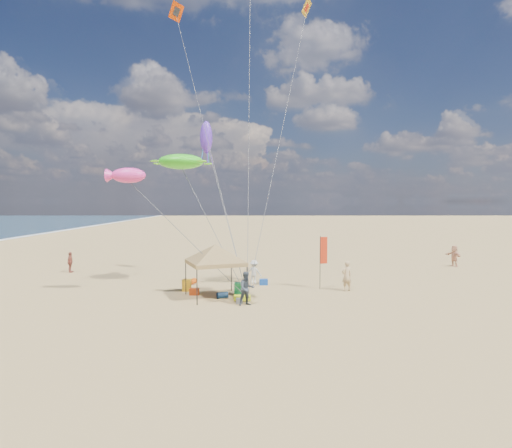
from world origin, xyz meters
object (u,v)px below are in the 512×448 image
object	(u,v)px
cooler_red	(194,292)
person_near_c	(254,272)
feather_flag	(323,254)
person_far_a	(70,262)
cooler_blue	(264,282)
beach_cart	(242,298)
person_near_b	(247,289)
chair_yellow	(187,285)
chair_green	(239,289)
person_far_c	(454,256)
canopy_tent	(215,246)
person_near_a	(347,276)

from	to	relation	value
cooler_red	person_near_c	xyz separation A→B (m)	(3.44, 3.26, 0.59)
feather_flag	person_far_a	xyz separation A→B (m)	(-18.08, 6.34, -1.40)
feather_flag	person_near_c	world-z (taller)	feather_flag
cooler_blue	beach_cart	size ratio (longest dim) A/B	0.60
person_near_b	person_near_c	distance (m)	5.80
chair_yellow	person_far_a	bearing A→B (deg)	145.19
chair_green	person_far_c	size ratio (longest dim) A/B	0.40
person_near_c	cooler_red	bearing A→B (deg)	61.72
person_near_c	chair_green	bearing A→B (deg)	93.20
cooler_blue	person_far_c	distance (m)	17.71
canopy_tent	beach_cart	bearing A→B (deg)	-32.83
canopy_tent	person_far_c	bearing A→B (deg)	31.27
feather_flag	beach_cart	world-z (taller)	feather_flag
feather_flag	person_near_a	distance (m)	1.94
cooler_blue	person_far_a	distance (m)	15.36
beach_cart	person_near_c	xyz separation A→B (m)	(0.65, 4.89, 0.58)
feather_flag	beach_cart	bearing A→B (deg)	-146.09
cooler_red	feather_flag	bearing A→B (deg)	11.96
chair_green	person_near_a	bearing A→B (deg)	9.61
person_near_c	person_near_b	bearing A→B (deg)	104.41
chair_green	canopy_tent	bearing A→B (deg)	-154.28
canopy_tent	cooler_red	bearing A→B (deg)	152.91
feather_flag	person_near_c	size ratio (longest dim) A/B	2.09
beach_cart	person_near_a	xyz separation A→B (m)	(6.19, 2.69, 0.71)
canopy_tent	chair_green	size ratio (longest dim) A/B	7.46
beach_cart	cooler_red	bearing A→B (deg)	149.70
cooler_blue	beach_cart	world-z (taller)	cooler_blue
person_near_c	person_far_a	xyz separation A→B (m)	(-13.89, 4.70, -0.00)
chair_green	chair_yellow	bearing A→B (deg)	160.08
cooler_red	person_far_c	size ratio (longest dim) A/B	0.31
cooler_red	beach_cart	bearing A→B (deg)	-30.30
feather_flag	person_far_a	bearing A→B (deg)	160.69
chair_yellow	person_near_a	bearing A→B (deg)	-0.32
person_near_a	person_far_a	world-z (taller)	person_near_a
person_far_c	canopy_tent	bearing A→B (deg)	-77.04
canopy_tent	cooler_blue	xyz separation A→B (m)	(2.78, 3.60, -2.67)
chair_green	person_far_c	bearing A→B (deg)	31.65
cooler_red	person_near_b	world-z (taller)	person_near_b
cooler_blue	chair_green	size ratio (longest dim) A/B	0.77
canopy_tent	chair_green	xyz separation A→B (m)	(1.28, 0.62, -2.51)
person_near_a	cooler_red	bearing A→B (deg)	-15.51
person_near_b	person_far_a	size ratio (longest dim) A/B	1.13
feather_flag	person_near_c	distance (m)	4.71
cooler_red	person_near_c	distance (m)	4.78
canopy_tent	person_near_c	size ratio (longest dim) A/B	3.35
person_near_b	person_near_c	world-z (taller)	person_near_b
person_near_c	person_far_c	bearing A→B (deg)	-137.44
chair_green	beach_cart	size ratio (longest dim) A/B	0.78
cooler_blue	chair_green	bearing A→B (deg)	-116.78
cooler_blue	person_far_c	world-z (taller)	person_far_c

